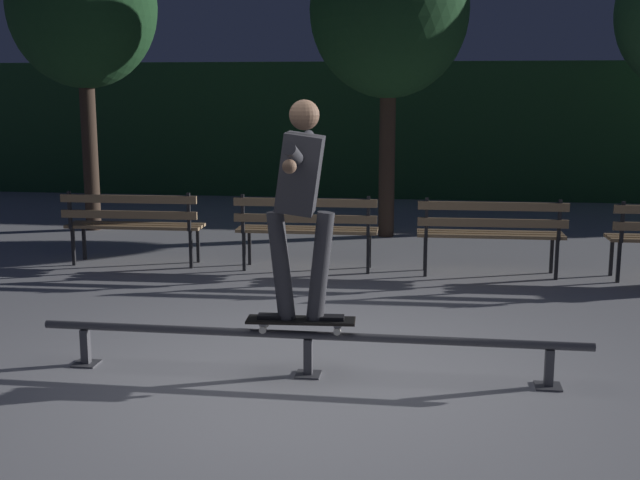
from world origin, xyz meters
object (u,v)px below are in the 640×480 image
skateboarder (301,192)px  park_bench_leftmost (133,220)px  tree_behind_benches (389,11)px  park_bench_right_center (491,229)px  grind_rail (308,341)px  park_bench_left_center (306,224)px  skateboard (301,321)px  tree_far_left (83,8)px

skateboarder → park_bench_leftmost: (-2.54, 3.38, -0.81)m
tree_behind_benches → park_bench_right_center: bearing=-61.1°
grind_rail → park_bench_left_center: 3.44m
skateboard → tree_behind_benches: size_ratio=0.19×
park_bench_leftmost → skateboarder: bearing=-53.1°
skateboarder → tree_far_left: bearing=125.4°
skateboarder → tree_behind_benches: size_ratio=0.37×
park_bench_left_center → park_bench_right_center: 2.04m
grind_rail → tree_behind_benches: bearing=87.8°
grind_rail → park_bench_leftmost: park_bench_leftmost is taller
grind_rail → park_bench_leftmost: bearing=127.4°
skateboard → park_bench_right_center: (1.55, 3.38, 0.13)m
skateboarder → skateboard: bearing=-176.3°
skateboarder → park_bench_right_center: size_ratio=0.97×
skateboard → park_bench_right_center: bearing=65.4°
park_bench_right_center → skateboarder: bearing=-114.6°
park_bench_left_center → tree_behind_benches: (0.76, 2.33, 2.52)m
grind_rail → park_bench_right_center: (1.50, 3.38, 0.28)m
park_bench_left_center → park_bench_right_center: size_ratio=1.00×
skateboarder → tree_behind_benches: (0.26, 5.71, 1.71)m
skateboard → grind_rail: bearing=-0.0°
grind_rail → skateboard: (-0.05, 0.00, 0.15)m
skateboard → park_bench_left_center: park_bench_left_center is taller
grind_rail → skateboarder: 1.09m
tree_behind_benches → skateboarder: bearing=-92.7°
skateboard → park_bench_right_center: size_ratio=0.49×
skateboarder → park_bench_right_center: (1.55, 3.38, -0.81)m
park_bench_left_center → skateboard: bearing=-81.7°
park_bench_left_center → tree_far_left: size_ratio=0.37×
grind_rail → tree_behind_benches: tree_behind_benches is taller
grind_rail → skateboard: 0.16m
grind_rail → park_bench_leftmost: size_ratio=2.47×
skateboard → tree_behind_benches: tree_behind_benches is taller
park_bench_right_center → tree_far_left: (-5.56, 2.26, 2.61)m
tree_far_left → park_bench_right_center: bearing=-22.1°
park_bench_right_center → park_bench_leftmost: bearing=180.0°
tree_behind_benches → tree_far_left: 4.28m
grind_rail → skateboard: skateboard is taller
grind_rail → skateboarder: skateboarder is taller
tree_behind_benches → grind_rail: bearing=-92.2°
tree_behind_benches → tree_far_left: size_ratio=0.99×
skateboarder → tree_far_left: tree_far_left is taller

